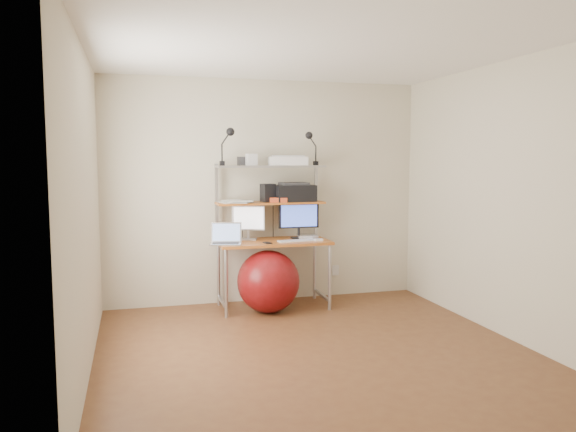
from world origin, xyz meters
name	(u,v)px	position (x,y,z in m)	size (l,w,h in m)	color
room	(315,204)	(0.00, 0.00, 1.25)	(3.60, 3.60, 3.60)	brown
computer_desk	(272,220)	(0.00, 1.50, 0.96)	(1.20, 0.60, 1.57)	#C16725
wall_outlet	(336,270)	(0.85, 1.79, 0.30)	(0.08, 0.01, 0.12)	silver
monitor_silver	(248,221)	(-0.24, 1.57, 0.95)	(0.35, 0.18, 0.40)	#BDBCC2
monitor_black	(299,218)	(0.32, 1.53, 0.97)	(0.46, 0.13, 0.46)	black
laptop	(226,239)	(-0.53, 1.33, 0.79)	(0.37, 0.32, 0.28)	silver
keyboard	(297,241)	(0.24, 1.32, 0.75)	(0.42, 0.12, 0.01)	silver
mouse	(319,240)	(0.47, 1.28, 0.75)	(0.09, 0.05, 0.02)	silver
mac_mini	(307,236)	(0.41, 1.51, 0.76)	(0.22, 0.22, 0.04)	silver
phone	(267,243)	(-0.11, 1.26, 0.74)	(0.06, 0.12, 0.01)	black
printer	(294,192)	(0.27, 1.58, 1.25)	(0.45, 0.32, 0.21)	black
nas_cube	(268,193)	(-0.03, 1.56, 1.25)	(0.14, 0.14, 0.20)	black
red_box	(278,200)	(0.07, 1.48, 1.18)	(0.19, 0.12, 0.05)	#BC411E
scanner	(288,161)	(0.19, 1.54, 1.60)	(0.45, 0.32, 0.11)	silver
box_white	(251,160)	(-0.21, 1.55, 1.61)	(0.11, 0.09, 0.13)	silver
box_grey	(242,161)	(-0.29, 1.63, 1.60)	(0.09, 0.09, 0.09)	#302F32
clip_lamp_left	(229,138)	(-0.47, 1.47, 1.84)	(0.16, 0.09, 0.40)	black
clip_lamp_right	(310,141)	(0.44, 1.49, 1.82)	(0.15, 0.08, 0.37)	black
exercise_ball	(268,281)	(-0.10, 1.27, 0.33)	(0.66, 0.66, 0.66)	maroon
paper_stack	(237,201)	(-0.37, 1.57, 1.16)	(0.41, 0.42, 0.02)	white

